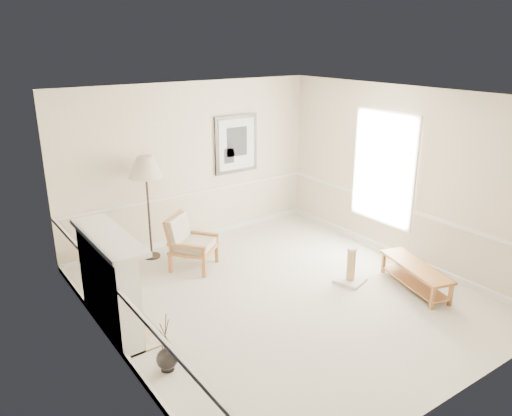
{
  "coord_description": "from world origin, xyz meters",
  "views": [
    {
      "loc": [
        -4.08,
        -5.12,
        3.61
      ],
      "look_at": [
        -0.0,
        0.7,
        1.17
      ],
      "focal_mm": 35.0,
      "sensor_mm": 36.0,
      "label": 1
    }
  ],
  "objects_px": {
    "armchair": "(188,240)",
    "scratching_post": "(351,272)",
    "floor_lamp": "(146,170)",
    "bench": "(415,273)",
    "floor_vase": "(167,359)"
  },
  "relations": [
    {
      "from": "armchair",
      "to": "floor_vase",
      "type": "bearing_deg",
      "value": -161.57
    },
    {
      "from": "floor_vase",
      "to": "scratching_post",
      "type": "relative_size",
      "value": 1.26
    },
    {
      "from": "armchair",
      "to": "floor_lamp",
      "type": "bearing_deg",
      "value": 78.23
    },
    {
      "from": "floor_lamp",
      "to": "armchair",
      "type": "bearing_deg",
      "value": -63.04
    },
    {
      "from": "floor_lamp",
      "to": "bench",
      "type": "bearing_deg",
      "value": -50.15
    },
    {
      "from": "armchair",
      "to": "scratching_post",
      "type": "distance_m",
      "value": 2.66
    },
    {
      "from": "armchair",
      "to": "floor_lamp",
      "type": "height_order",
      "value": "floor_lamp"
    },
    {
      "from": "scratching_post",
      "to": "armchair",
      "type": "bearing_deg",
      "value": 132.42
    },
    {
      "from": "floor_lamp",
      "to": "scratching_post",
      "type": "height_order",
      "value": "floor_lamp"
    },
    {
      "from": "floor_lamp",
      "to": "scratching_post",
      "type": "xyz_separation_m",
      "value": [
        2.14,
        -2.65,
        -1.38
      ]
    },
    {
      "from": "bench",
      "to": "scratching_post",
      "type": "relative_size",
      "value": 2.4
    },
    {
      "from": "bench",
      "to": "floor_vase",
      "type": "bearing_deg",
      "value": 174.9
    },
    {
      "from": "scratching_post",
      "to": "bench",
      "type": "bearing_deg",
      "value": -46.8
    },
    {
      "from": "armchair",
      "to": "scratching_post",
      "type": "xyz_separation_m",
      "value": [
        1.78,
        -1.95,
        -0.29
      ]
    },
    {
      "from": "floor_vase",
      "to": "bench",
      "type": "bearing_deg",
      "value": -5.1
    }
  ]
}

